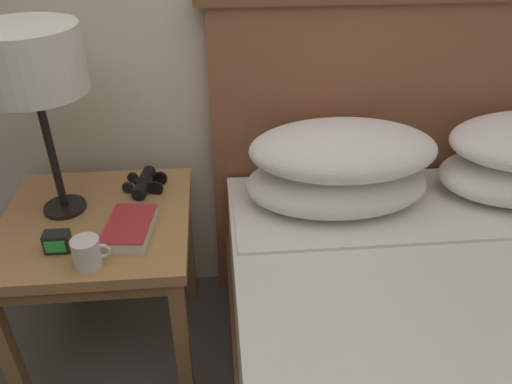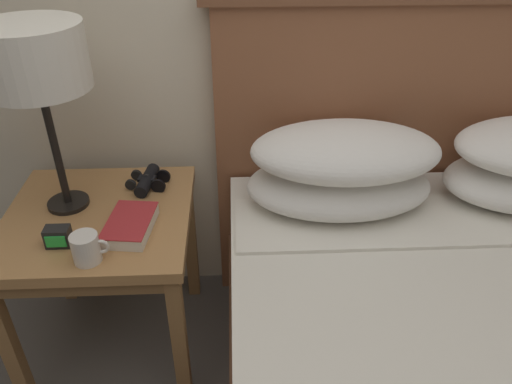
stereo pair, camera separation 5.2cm
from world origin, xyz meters
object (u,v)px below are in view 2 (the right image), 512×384
(nightstand, at_px, (101,234))
(coffee_mug, at_px, (86,248))
(binoculars_pair, at_px, (148,180))
(alarm_clock, at_px, (58,237))
(bed, at_px, (486,376))
(book_on_nightstand, at_px, (129,225))
(table_lamp, at_px, (34,61))

(nightstand, height_order, coffee_mug, coffee_mug)
(binoculars_pair, distance_m, alarm_clock, 0.38)
(binoculars_pair, height_order, alarm_clock, alarm_clock)
(bed, xyz_separation_m, binoculars_pair, (-0.97, 0.62, 0.27))
(coffee_mug, bearing_deg, alarm_clock, 144.16)
(nightstand, height_order, bed, bed)
(coffee_mug, bearing_deg, binoculars_pair, 73.76)
(book_on_nightstand, bearing_deg, alarm_clock, -162.26)
(bed, xyz_separation_m, alarm_clock, (-1.18, 0.31, 0.28))
(alarm_clock, bearing_deg, bed, -14.76)
(table_lamp, height_order, binoculars_pair, table_lamp)
(binoculars_pair, bearing_deg, bed, -32.73)
(nightstand, xyz_separation_m, alarm_clock, (-0.07, -0.15, 0.11))
(bed, relative_size, alarm_clock, 25.55)
(book_on_nightstand, relative_size, alarm_clock, 3.07)
(book_on_nightstand, bearing_deg, bed, -20.60)
(nightstand, distance_m, coffee_mug, 0.25)
(alarm_clock, bearing_deg, binoculars_pair, 55.89)
(table_lamp, bearing_deg, binoculars_pair, 22.84)
(book_on_nightstand, distance_m, alarm_clock, 0.20)
(nightstand, xyz_separation_m, coffee_mug, (0.03, -0.22, 0.12))
(nightstand, xyz_separation_m, binoculars_pair, (0.14, 0.16, 0.10))
(nightstand, bearing_deg, coffee_mug, -82.72)
(bed, relative_size, book_on_nightstand, 8.33)
(book_on_nightstand, bearing_deg, table_lamp, 145.97)
(bed, bearing_deg, alarm_clock, 165.24)
(table_lamp, relative_size, book_on_nightstand, 2.67)
(table_lamp, relative_size, alarm_clock, 8.19)
(table_lamp, xyz_separation_m, alarm_clock, (0.03, -0.21, -0.44))
(book_on_nightstand, xyz_separation_m, coffee_mug, (-0.09, -0.13, 0.02))
(bed, distance_m, table_lamp, 1.50)
(nightstand, distance_m, binoculars_pair, 0.24)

